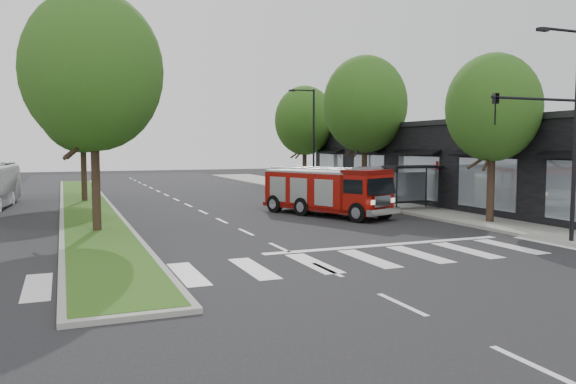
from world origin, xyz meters
TOP-DOWN VIEW (x-y plane):
  - ground at (0.00, 0.00)m, footprint 140.00×140.00m
  - sidewalk_right at (12.50, 10.00)m, footprint 5.00×80.00m
  - median at (-6.00, 18.00)m, footprint 3.00×50.00m
  - storefront_row at (17.00, 10.00)m, footprint 8.00×30.00m
  - bus_shelter at (11.20, 8.15)m, footprint 3.20×1.60m
  - tree_right_near at (11.50, 2.00)m, footprint 4.40×4.40m
  - tree_right_mid at (11.50, 14.00)m, footprint 5.60×5.60m
  - tree_right_far at (11.50, 24.00)m, footprint 5.00×5.00m
  - tree_median_near at (-6.00, 6.00)m, footprint 5.80×5.80m
  - tree_median_far at (-6.00, 20.00)m, footprint 5.60×5.60m
  - streetlight_right_near at (9.61, -3.50)m, footprint 4.08×0.22m
  - streetlight_right_far at (10.35, 20.00)m, footprint 2.11×0.20m
  - fire_engine at (5.78, 8.00)m, footprint 5.06×8.07m

SIDE VIEW (x-z plane):
  - ground at x=0.00m, z-range 0.00..0.00m
  - sidewalk_right at x=12.50m, z-range 0.00..0.15m
  - median at x=-6.00m, z-range 0.00..0.16m
  - fire_engine at x=5.78m, z-range -0.05..2.64m
  - bus_shelter at x=11.20m, z-range 0.73..3.34m
  - storefront_row at x=17.00m, z-range 0.00..5.00m
  - streetlight_right_far at x=10.35m, z-range 0.48..8.48m
  - streetlight_right_near at x=9.61m, z-range 0.67..8.67m
  - tree_right_near at x=11.50m, z-range 1.48..9.53m
  - tree_right_far at x=11.50m, z-range 1.47..10.20m
  - tree_right_mid at x=11.50m, z-range 1.63..11.35m
  - tree_median_far at x=-6.00m, z-range 1.63..11.35m
  - tree_median_near at x=-6.00m, z-range 1.73..11.89m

